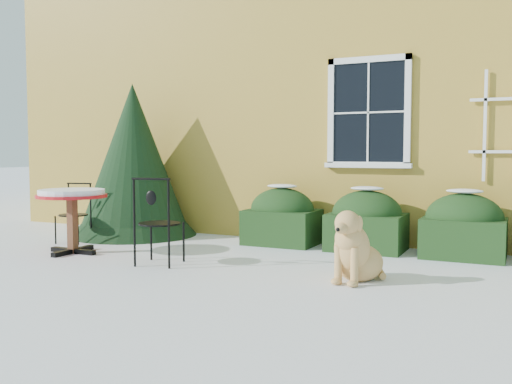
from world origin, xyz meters
The scene contains 8 objects.
ground centered at (0.00, 0.00, 0.00)m, with size 80.00×80.00×0.00m, color white.
house centered at (0.00, 7.00, 3.22)m, with size 12.40×8.40×6.40m.
hedge_row centered at (1.65, 2.55, 0.40)m, with size 4.95×0.80×0.91m.
evergreen_shrub centered at (-2.92, 2.36, 1.02)m, with size 2.09×2.09×2.53m.
bistro_table centered at (-2.60, 0.58, 0.74)m, with size 0.95×0.95×0.88m.
patio_chair_near centered at (-1.06, 0.42, 0.54)m, with size 0.56×0.56×1.09m.
patio_chair_far centered at (-3.27, 1.34, 0.46)m, with size 0.49×0.48×0.92m.
dog centered at (1.38, 0.55, 0.32)m, with size 0.60×0.87×0.81m.
Camera 1 is at (3.03, -5.36, 1.39)m, focal length 40.00 mm.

